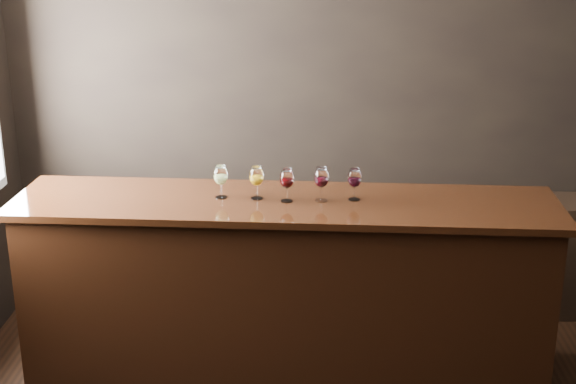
{
  "coord_description": "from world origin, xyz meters",
  "views": [
    {
      "loc": [
        -0.39,
        -3.16,
        2.61
      ],
      "look_at": [
        -0.54,
        1.15,
        1.15
      ],
      "focal_mm": 50.0,
      "sensor_mm": 36.0,
      "label": 1
    }
  ],
  "objects_px": {
    "glass_amber": "(257,177)",
    "glass_white": "(221,176)",
    "glass_red_a": "(287,179)",
    "back_bar_shelf": "(450,254)",
    "glass_red_b": "(322,178)",
    "glass_red_c": "(355,179)",
    "bar_counter": "(285,291)"
  },
  "relations": [
    {
      "from": "bar_counter",
      "to": "glass_red_a",
      "type": "distance_m",
      "value": 0.7
    },
    {
      "from": "back_bar_shelf",
      "to": "glass_red_b",
      "type": "relative_size",
      "value": 11.29
    },
    {
      "from": "bar_counter",
      "to": "glass_amber",
      "type": "height_order",
      "value": "glass_amber"
    },
    {
      "from": "glass_red_a",
      "to": "glass_red_c",
      "type": "relative_size",
      "value": 1.03
    },
    {
      "from": "back_bar_shelf",
      "to": "glass_white",
      "type": "relative_size",
      "value": 11.62
    },
    {
      "from": "glass_red_b",
      "to": "glass_red_c",
      "type": "distance_m",
      "value": 0.19
    },
    {
      "from": "back_bar_shelf",
      "to": "glass_red_c",
      "type": "bearing_deg",
      "value": -130.23
    },
    {
      "from": "glass_white",
      "to": "glass_red_a",
      "type": "xyz_separation_m",
      "value": [
        0.38,
        -0.05,
        -0.0
      ]
    },
    {
      "from": "glass_amber",
      "to": "glass_white",
      "type": "bearing_deg",
      "value": 177.12
    },
    {
      "from": "glass_red_a",
      "to": "back_bar_shelf",
      "type": "bearing_deg",
      "value": 38.84
    },
    {
      "from": "bar_counter",
      "to": "glass_red_a",
      "type": "bearing_deg",
      "value": -44.72
    },
    {
      "from": "bar_counter",
      "to": "back_bar_shelf",
      "type": "distance_m",
      "value": 1.43
    },
    {
      "from": "glass_white",
      "to": "glass_amber",
      "type": "distance_m",
      "value": 0.21
    },
    {
      "from": "bar_counter",
      "to": "glass_red_c",
      "type": "height_order",
      "value": "glass_red_c"
    },
    {
      "from": "back_bar_shelf",
      "to": "glass_amber",
      "type": "height_order",
      "value": "glass_amber"
    },
    {
      "from": "glass_white",
      "to": "glass_red_b",
      "type": "distance_m",
      "value": 0.58
    },
    {
      "from": "glass_red_a",
      "to": "glass_red_b",
      "type": "bearing_deg",
      "value": 4.31
    },
    {
      "from": "glass_white",
      "to": "glass_red_b",
      "type": "bearing_deg",
      "value": -3.38
    },
    {
      "from": "glass_red_a",
      "to": "bar_counter",
      "type": "bearing_deg",
      "value": 133.14
    },
    {
      "from": "bar_counter",
      "to": "glass_white",
      "type": "height_order",
      "value": "glass_white"
    },
    {
      "from": "glass_red_c",
      "to": "glass_red_b",
      "type": "bearing_deg",
      "value": -173.14
    },
    {
      "from": "bar_counter",
      "to": "glass_white",
      "type": "relative_size",
      "value": 15.63
    },
    {
      "from": "back_bar_shelf",
      "to": "glass_amber",
      "type": "bearing_deg",
      "value": -146.35
    },
    {
      "from": "bar_counter",
      "to": "glass_white",
      "type": "distance_m",
      "value": 0.79
    },
    {
      "from": "glass_red_a",
      "to": "glass_red_b",
      "type": "distance_m",
      "value": 0.2
    },
    {
      "from": "bar_counter",
      "to": "glass_red_a",
      "type": "height_order",
      "value": "glass_red_a"
    },
    {
      "from": "bar_counter",
      "to": "glass_red_c",
      "type": "xyz_separation_m",
      "value": [
        0.4,
        0.02,
        0.7
      ]
    },
    {
      "from": "bar_counter",
      "to": "glass_amber",
      "type": "relative_size",
      "value": 15.56
    },
    {
      "from": "bar_counter",
      "to": "glass_red_b",
      "type": "height_order",
      "value": "glass_red_b"
    },
    {
      "from": "glass_red_c",
      "to": "glass_red_a",
      "type": "bearing_deg",
      "value": -174.44
    },
    {
      "from": "glass_amber",
      "to": "glass_red_a",
      "type": "height_order",
      "value": "glass_amber"
    },
    {
      "from": "back_bar_shelf",
      "to": "glass_red_c",
      "type": "xyz_separation_m",
      "value": [
        -0.72,
        -0.85,
        0.82
      ]
    }
  ]
}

